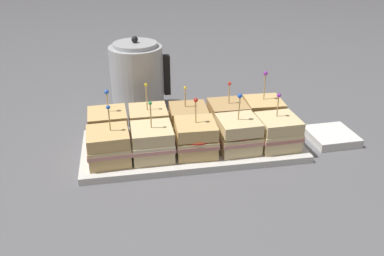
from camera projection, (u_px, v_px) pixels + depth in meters
The scene contains 14 objects.
ground_plane at pixel (192, 149), 1.11m from camera, with size 6.00×6.00×0.00m, color slate.
serving_platter at pixel (192, 146), 1.11m from camera, with size 0.59×0.26×0.02m.
sandwich_front_far_left at pixel (109, 146), 1.00m from camera, with size 0.11×0.11×0.15m.
sandwich_front_left at pixel (152, 142), 1.02m from camera, with size 0.11×0.11×0.15m.
sandwich_front_center at pixel (196, 138), 1.04m from camera, with size 0.11×0.11×0.15m.
sandwich_front_right at pixel (238, 134), 1.06m from camera, with size 0.11×0.11×0.16m.
sandwich_front_far_right at pixel (277, 132), 1.07m from camera, with size 0.11×0.11×0.15m.
sandwich_back_far_left at pixel (108, 127), 1.10m from camera, with size 0.11×0.11×0.15m.
sandwich_back_left at pixel (149, 123), 1.12m from camera, with size 0.11×0.11×0.16m.
sandwich_back_center at pixel (188, 121), 1.14m from camera, with size 0.11×0.11×0.14m.
sandwich_back_right at pixel (228, 117), 1.15m from camera, with size 0.11×0.11×0.15m.
sandwich_back_far_right at pixel (263, 114), 1.17m from camera, with size 0.11×0.11×0.17m.
kettle_steel at pixel (137, 79), 1.29m from camera, with size 0.19×0.17×0.25m.
napkin_stack at pixel (331, 136), 1.15m from camera, with size 0.13×0.13×0.02m.
Camera 1 is at (-0.17, -0.96, 0.55)m, focal length 38.00 mm.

